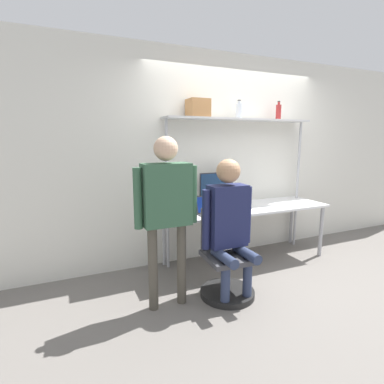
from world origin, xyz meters
name	(u,v)px	position (x,y,z in m)	size (l,w,h in m)	color
ground_plane	(262,271)	(0.00, 0.00, 0.00)	(12.00, 12.00, 0.00)	slate
wall_back	(232,157)	(0.00, 0.75, 1.35)	(8.00, 0.06, 2.70)	silver
desk	(246,211)	(0.00, 0.37, 0.67)	(2.19, 0.70, 0.73)	white
shelf_unit	(240,137)	(0.00, 0.57, 1.62)	(2.08, 0.29, 1.86)	silver
monitor	(217,188)	(-0.34, 0.57, 0.97)	(0.48, 0.23, 0.44)	#333338
laptop	(209,209)	(-0.61, 0.24, 0.79)	(0.31, 0.21, 0.21)	#333338
cell_phone	(229,211)	(-0.34, 0.23, 0.74)	(0.07, 0.15, 0.01)	#264C8C
office_chair	(226,269)	(-0.69, -0.30, 0.27)	(0.56, 0.56, 0.90)	black
person_seated	(229,218)	(-0.69, -0.35, 0.83)	(0.55, 0.48, 1.41)	#2D3856
person_standing	(167,201)	(-1.31, -0.27, 1.04)	(0.61, 0.22, 1.62)	#4C473D
bottle_red	(278,112)	(0.60, 0.57, 1.97)	(0.07, 0.07, 0.25)	maroon
bottle_clear	(239,111)	(-0.03, 0.57, 1.96)	(0.08, 0.08, 0.23)	silver
storage_box	(198,108)	(-0.61, 0.57, 1.97)	(0.25, 0.23, 0.21)	#B27A47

